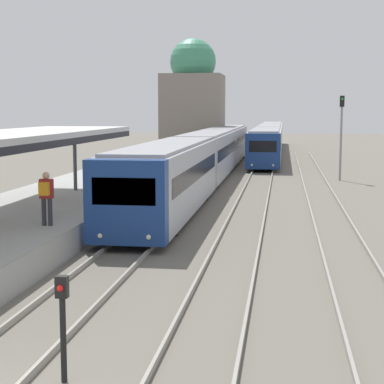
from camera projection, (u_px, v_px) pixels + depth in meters
name	position (u px, v px, depth m)	size (l,w,h in m)	color
person_on_platform	(46.00, 194.00, 19.70)	(0.40, 0.40, 1.66)	#2D2D33
train_near	(208.00, 153.00, 41.31)	(2.59, 44.08, 3.05)	navy
train_far	(269.00, 138.00, 66.37)	(2.54, 42.56, 2.94)	navy
signal_post_near	(63.00, 317.00, 10.40)	(0.20, 0.22, 1.79)	black
signal_mast_far	(341.00, 128.00, 40.48)	(0.28, 0.29, 5.36)	gray
distant_domed_building	(193.00, 104.00, 57.21)	(5.30, 5.30, 10.76)	slate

